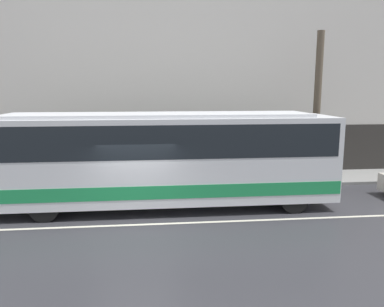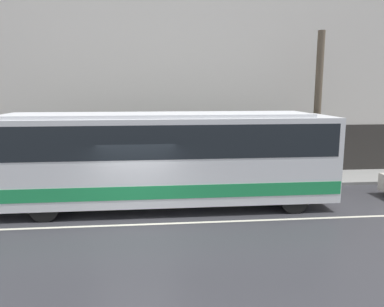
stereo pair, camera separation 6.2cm
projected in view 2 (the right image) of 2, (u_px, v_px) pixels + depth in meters
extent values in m
plane|color=#333338|center=(137.00, 225.00, 11.82)|extent=(60.00, 60.00, 0.00)
cube|color=gray|center=(142.00, 182.00, 16.99)|extent=(60.00, 2.57, 0.13)
cube|color=silver|center=(141.00, 74.00, 17.56)|extent=(60.00, 0.30, 9.82)
cube|color=#2D2B28|center=(142.00, 152.00, 18.03)|extent=(60.00, 0.06, 2.46)
cube|color=beige|center=(137.00, 225.00, 11.82)|extent=(54.00, 0.14, 0.01)
cube|color=silver|center=(160.00, 158.00, 13.25)|extent=(12.33, 2.46, 2.93)
cube|color=#1E8C4C|center=(161.00, 183.00, 13.41)|extent=(12.27, 2.48, 0.45)
cube|color=black|center=(160.00, 138.00, 13.13)|extent=(11.96, 2.48, 1.11)
cube|color=orange|center=(328.00, 121.00, 13.64)|extent=(0.12, 1.84, 0.28)
cube|color=silver|center=(160.00, 115.00, 12.99)|extent=(10.48, 2.09, 0.12)
cylinder|color=black|center=(294.00, 199.00, 12.89)|extent=(0.98, 0.28, 0.98)
cylinder|color=black|center=(274.00, 184.00, 14.98)|extent=(0.98, 0.28, 0.98)
cylinder|color=black|center=(44.00, 207.00, 12.06)|extent=(0.98, 0.28, 0.98)
cylinder|color=black|center=(61.00, 189.00, 14.15)|extent=(0.98, 0.28, 0.98)
cylinder|color=brown|center=(317.00, 107.00, 16.64)|extent=(0.32, 0.32, 6.59)
cylinder|color=navy|center=(198.00, 165.00, 17.09)|extent=(0.36, 0.36, 1.35)
sphere|color=tan|center=(198.00, 148.00, 16.95)|extent=(0.25, 0.25, 0.25)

